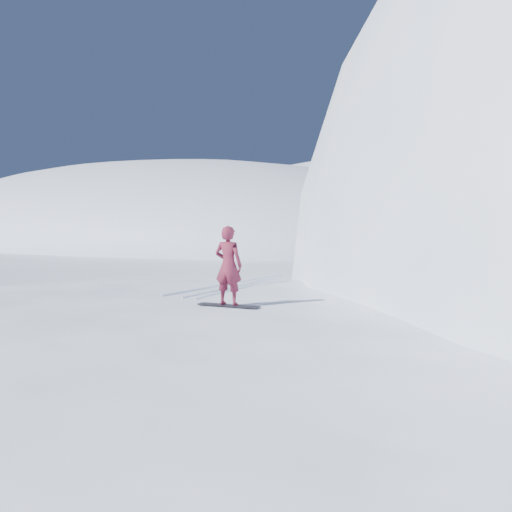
% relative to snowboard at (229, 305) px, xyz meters
% --- Properties ---
extents(ground, '(400.00, 400.00, 0.00)m').
position_rel_snowboard_xyz_m(ground, '(-1.72, -1.91, -2.41)').
color(ground, white).
rests_on(ground, ground).
extents(near_ridge, '(36.00, 28.00, 4.80)m').
position_rel_snowboard_xyz_m(near_ridge, '(-0.72, 1.09, -2.41)').
color(near_ridge, white).
rests_on(near_ridge, ground).
extents(far_ridge_a, '(120.00, 70.00, 28.00)m').
position_rel_snowboard_xyz_m(far_ridge_a, '(-71.72, 58.09, -2.41)').
color(far_ridge_a, white).
rests_on(far_ridge_a, ground).
extents(far_ridge_c, '(140.00, 90.00, 36.00)m').
position_rel_snowboard_xyz_m(far_ridge_c, '(-41.72, 108.09, -2.41)').
color(far_ridge_c, white).
rests_on(far_ridge_c, ground).
extents(wind_bumps, '(16.00, 14.40, 1.00)m').
position_rel_snowboard_xyz_m(wind_bumps, '(-2.28, 0.21, -2.41)').
color(wind_bumps, white).
rests_on(wind_bumps, ground).
extents(snowboard, '(1.52, 0.68, 0.02)m').
position_rel_snowboard_xyz_m(snowboard, '(0.00, 0.00, 0.00)').
color(snowboard, black).
rests_on(snowboard, near_ridge).
extents(snowboarder, '(0.76, 0.60, 1.82)m').
position_rel_snowboard_xyz_m(snowboarder, '(0.00, 0.00, 0.92)').
color(snowboarder, maroon).
rests_on(snowboarder, snowboard).
extents(vapor_plume, '(8.54, 6.83, 5.98)m').
position_rel_snowboard_xyz_m(vapor_plume, '(-46.25, 39.93, -2.41)').
color(vapor_plume, white).
rests_on(vapor_plume, ground).
extents(board_tracks, '(1.92, 5.97, 0.04)m').
position_rel_snowboard_xyz_m(board_tracks, '(-2.46, 3.14, 0.01)').
color(board_tracks, silver).
rests_on(board_tracks, ground).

